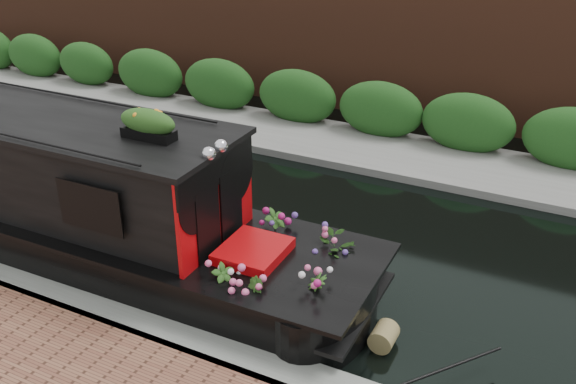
% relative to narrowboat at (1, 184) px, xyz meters
% --- Properties ---
extents(ground, '(80.00, 80.00, 0.00)m').
position_rel_narrowboat_xyz_m(ground, '(4.26, 2.04, -0.90)').
color(ground, black).
rests_on(ground, ground).
extents(near_bank_coping, '(40.00, 0.60, 0.50)m').
position_rel_narrowboat_xyz_m(near_bank_coping, '(4.26, -1.26, -0.90)').
color(near_bank_coping, gray).
rests_on(near_bank_coping, ground).
extents(far_bank_path, '(40.00, 2.40, 0.34)m').
position_rel_narrowboat_xyz_m(far_bank_path, '(4.26, 6.24, -0.90)').
color(far_bank_path, slate).
rests_on(far_bank_path, ground).
extents(far_hedge, '(40.00, 1.10, 2.80)m').
position_rel_narrowboat_xyz_m(far_hedge, '(4.26, 7.14, -0.90)').
color(far_hedge, '#1E4B19').
rests_on(far_hedge, ground).
extents(far_brick_wall, '(40.00, 1.00, 8.00)m').
position_rel_narrowboat_xyz_m(far_brick_wall, '(4.26, 9.24, -0.90)').
color(far_brick_wall, '#542C1C').
rests_on(far_brick_wall, ground).
extents(narrowboat, '(12.97, 2.44, 3.03)m').
position_rel_narrowboat_xyz_m(narrowboat, '(0.00, 0.00, 0.00)').
color(narrowboat, black).
rests_on(narrowboat, ground).
extents(rope_fender, '(0.33, 0.39, 0.33)m').
position_rel_narrowboat_xyz_m(rope_fender, '(7.00, -0.00, -0.74)').
color(rope_fender, olive).
rests_on(rope_fender, ground).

